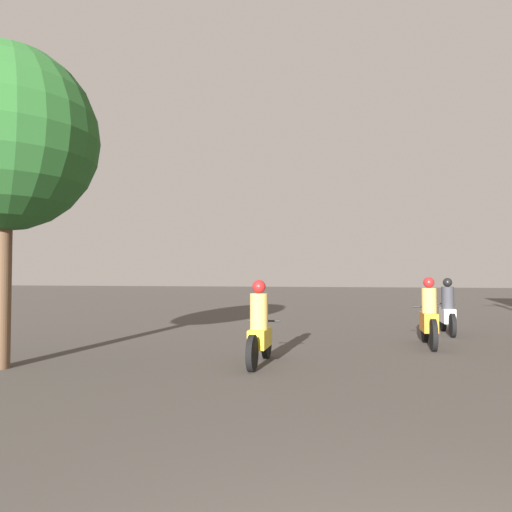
{
  "coord_description": "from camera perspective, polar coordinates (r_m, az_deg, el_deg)",
  "views": [
    {
      "loc": [
        -0.57,
        -1.71,
        1.62
      ],
      "look_at": [
        -4.15,
        15.93,
        2.27
      ],
      "focal_mm": 35.0,
      "sensor_mm": 36.0,
      "label": 1
    }
  ],
  "objects": [
    {
      "name": "motorcycle_orange",
      "position": [
        11.82,
        19.15,
        -6.78
      ],
      "size": [
        0.6,
        2.05,
        1.55
      ],
      "rotation": [
        0.0,
        0.0,
        0.04
      ],
      "color": "black",
      "rests_on": "ground_plane"
    },
    {
      "name": "motorcycle_yellow",
      "position": [
        9.0,
        0.41,
        -8.51
      ],
      "size": [
        0.6,
        1.96,
        1.51
      ],
      "rotation": [
        0.0,
        0.0,
        -0.1
      ],
      "color": "black",
      "rests_on": "ground_plane"
    },
    {
      "name": "motorcycle_white",
      "position": [
        14.43,
        21.04,
        -5.94
      ],
      "size": [
        0.6,
        2.06,
        1.51
      ],
      "rotation": [
        0.0,
        0.0,
        0.14
      ],
      "color": "black",
      "rests_on": "ground_plane"
    },
    {
      "name": "street_tree",
      "position": [
        9.94,
        -26.96,
        11.82
      ],
      "size": [
        3.26,
        3.26,
        5.62
      ],
      "color": "brown",
      "rests_on": "ground_plane"
    }
  ]
}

